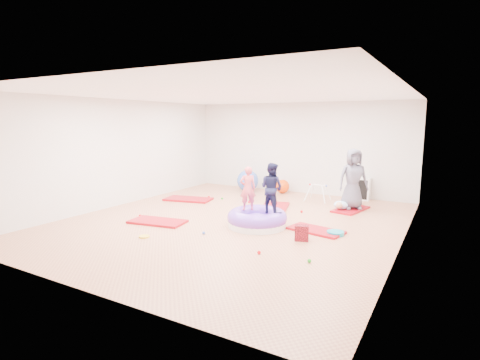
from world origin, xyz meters
The scene contains 19 objects.
room centered at (0.00, 0.00, 1.40)m, with size 7.01×8.01×2.81m.
gym_mat_front_left centered at (-1.40, -0.95, 0.03)m, with size 1.24×0.62×0.05m, color maroon.
gym_mat_mid_left centered at (-2.27, 1.31, 0.03)m, with size 1.31×0.65×0.05m, color maroon.
gym_mat_center_back centered at (0.30, 1.55, 0.03)m, with size 1.30×0.65×0.05m, color maroon.
gym_mat_right centered at (1.87, 0.16, 0.02)m, with size 1.11×0.55×0.05m, color maroon.
gym_mat_rear_right centered at (2.05, 2.36, 0.02)m, with size 1.14×0.57×0.05m, color maroon.
inflatable_cushion centered at (0.66, -0.12, 0.16)m, with size 1.29×1.29×0.40m.
child_pink centered at (0.40, -0.07, 0.85)m, with size 0.35×0.23×0.96m, color #EB545D.
child_navy centered at (0.96, -0.06, 0.90)m, with size 0.52×0.40×1.06m, color #151637.
adult_caregiver centered at (2.07, 2.39, 0.81)m, with size 0.74×0.48×1.52m, color #504F60.
infant centered at (1.85, 2.15, 0.15)m, with size 0.36×0.36×0.21m.
ball_pit_balls centered at (-0.12, 0.32, 0.03)m, with size 4.49×3.52×0.06m.
exercise_ball_blue centered at (-1.44, 3.34, 0.34)m, with size 0.68×0.68×0.68m, color blue.
exercise_ball_orange centered at (-0.35, 3.60, 0.22)m, with size 0.43×0.43×0.43m, color #D83F06.
infant_play_gym centered at (1.00, 2.96, 0.32)m, with size 0.63×0.60×0.48m.
cube_shelf centered at (1.92, 3.79, 0.32)m, with size 0.64×0.32×0.64m.
balance_disc centered at (2.29, 0.11, 0.04)m, with size 0.34×0.34×0.07m, color #1394AC.
backpack centered at (1.83, -0.56, 0.15)m, with size 0.26×0.16×0.30m, color red.
yellow_toy centered at (-0.91, -1.88, 0.02)m, with size 0.21×0.21×0.03m, color yellow.
Camera 1 is at (4.18, -7.05, 2.24)m, focal length 28.00 mm.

